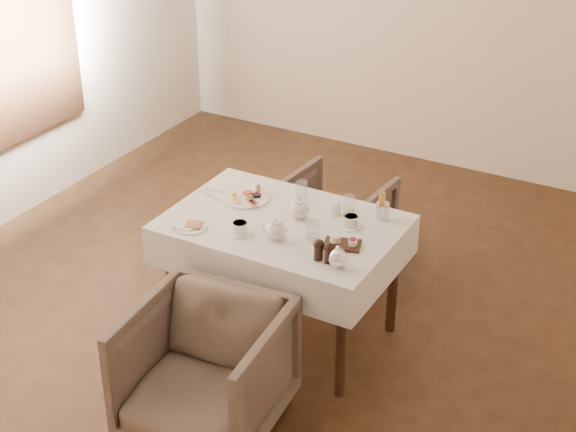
% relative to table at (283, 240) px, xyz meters
% --- Properties ---
extents(table, '(1.28, 0.88, 0.75)m').
position_rel_table_xyz_m(table, '(0.00, 0.00, 0.00)').
color(table, black).
rests_on(table, ground).
extents(armchair_near, '(0.79, 0.81, 0.68)m').
position_rel_table_xyz_m(armchair_near, '(0.05, -0.88, -0.30)').
color(armchair_near, '#4C4138').
rests_on(armchair_near, ground).
extents(armchair_far, '(0.69, 0.71, 0.60)m').
position_rel_table_xyz_m(armchair_far, '(-0.12, 0.89, -0.34)').
color(armchair_far, '#4C4138').
rests_on(armchair_far, ground).
extents(breakfast_plate, '(0.29, 0.29, 0.04)m').
position_rel_table_xyz_m(breakfast_plate, '(-0.33, 0.14, 0.13)').
color(breakfast_plate, white).
rests_on(breakfast_plate, table).
extents(side_plate, '(0.18, 0.18, 0.02)m').
position_rel_table_xyz_m(side_plate, '(-0.41, -0.31, 0.12)').
color(side_plate, white).
rests_on(side_plate, table).
extents(teapot_centre, '(0.18, 0.16, 0.13)m').
position_rel_table_xyz_m(teapot_centre, '(0.06, 0.08, 0.18)').
color(teapot_centre, white).
rests_on(teapot_centre, table).
extents(teapot_front, '(0.17, 0.14, 0.13)m').
position_rel_table_xyz_m(teapot_front, '(0.06, -0.19, 0.18)').
color(teapot_front, white).
rests_on(teapot_front, table).
extents(creamer, '(0.08, 0.08, 0.08)m').
position_rel_table_xyz_m(creamer, '(0.21, 0.22, 0.16)').
color(creamer, white).
rests_on(creamer, table).
extents(teacup_near, '(0.14, 0.14, 0.07)m').
position_rel_table_xyz_m(teacup_near, '(-0.13, -0.23, 0.15)').
color(teacup_near, white).
rests_on(teacup_near, table).
extents(teacup_far, '(0.13, 0.13, 0.06)m').
position_rel_table_xyz_m(teacup_far, '(0.35, 0.13, 0.15)').
color(teacup_far, white).
rests_on(teacup_far, table).
extents(glass_left, '(0.09, 0.09, 0.10)m').
position_rel_table_xyz_m(glass_left, '(-0.05, 0.31, 0.17)').
color(glass_left, silver).
rests_on(glass_left, table).
extents(glass_mid, '(0.09, 0.09, 0.10)m').
position_rel_table_xyz_m(glass_mid, '(0.23, -0.09, 0.17)').
color(glass_mid, silver).
rests_on(glass_mid, table).
extents(glass_right, '(0.08, 0.08, 0.10)m').
position_rel_table_xyz_m(glass_right, '(0.26, 0.29, 0.17)').
color(glass_right, silver).
rests_on(glass_right, table).
extents(condiment_board, '(0.22, 0.18, 0.05)m').
position_rel_table_xyz_m(condiment_board, '(0.41, -0.08, 0.13)').
color(condiment_board, black).
rests_on(condiment_board, table).
extents(pepper_mill_left, '(0.07, 0.07, 0.12)m').
position_rel_table_xyz_m(pepper_mill_left, '(0.36, -0.26, 0.18)').
color(pepper_mill_left, black).
rests_on(pepper_mill_left, table).
extents(pepper_mill_right, '(0.06, 0.06, 0.11)m').
position_rel_table_xyz_m(pepper_mill_right, '(0.42, -0.27, 0.17)').
color(pepper_mill_right, black).
rests_on(pepper_mill_right, table).
extents(silver_pot, '(0.12, 0.10, 0.13)m').
position_rel_table_xyz_m(silver_pot, '(0.48, -0.28, 0.18)').
color(silver_pot, white).
rests_on(silver_pot, table).
extents(fries_cup, '(0.08, 0.08, 0.16)m').
position_rel_table_xyz_m(fries_cup, '(0.46, 0.30, 0.19)').
color(fries_cup, silver).
rests_on(fries_cup, table).
extents(cutlery_fork, '(0.20, 0.05, 0.00)m').
position_rel_table_xyz_m(cutlery_fork, '(-0.49, 0.14, 0.12)').
color(cutlery_fork, silver).
rests_on(cutlery_fork, table).
extents(cutlery_knife, '(0.19, 0.07, 0.00)m').
position_rel_table_xyz_m(cutlery_knife, '(-0.53, 0.06, 0.12)').
color(cutlery_knife, silver).
rests_on(cutlery_knife, table).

